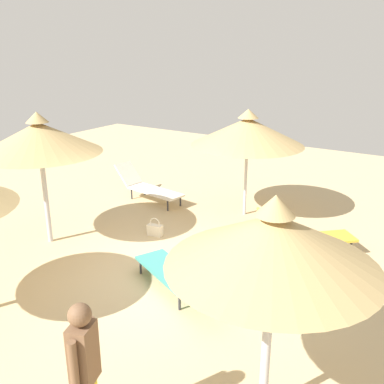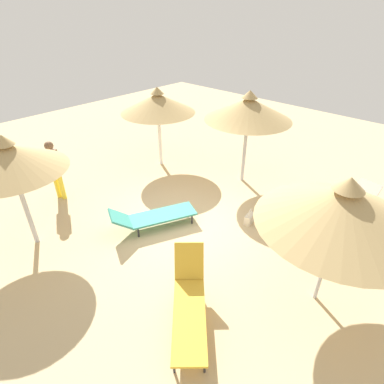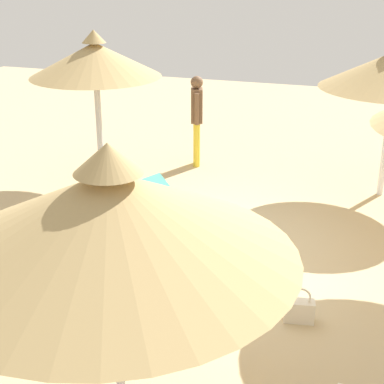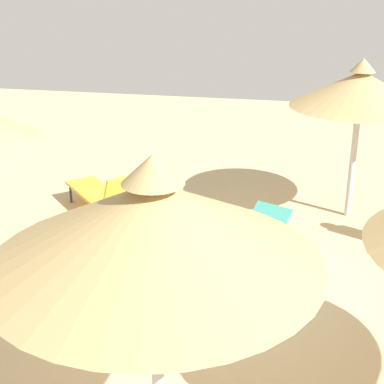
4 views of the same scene
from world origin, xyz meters
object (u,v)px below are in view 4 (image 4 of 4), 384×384
object	(u,v)px
lounge_chair_center	(103,194)
lounge_chair_far_left	(239,249)
parasol_umbrella_far_right	(154,223)
parasol_umbrella_back	(361,89)
handbag	(78,317)

from	to	relation	value
lounge_chair_center	lounge_chair_far_left	size ratio (longest dim) A/B	0.84
parasol_umbrella_far_right	lounge_chair_far_left	size ratio (longest dim) A/B	1.29
parasol_umbrella_far_right	parasol_umbrella_back	bearing A→B (deg)	-107.39
lounge_chair_far_left	lounge_chair_center	bearing A→B (deg)	-27.63
parasol_umbrella_back	handbag	size ratio (longest dim) A/B	6.32
parasol_umbrella_back	lounge_chair_far_left	bearing A→B (deg)	54.93
parasol_umbrella_far_right	lounge_chair_far_left	distance (m)	4.13
parasol_umbrella_back	handbag	xyz separation A→B (m)	(3.34, 4.14, -2.08)
parasol_umbrella_far_right	handbag	bearing A→B (deg)	-50.05
lounge_chair_center	handbag	size ratio (longest dim) A/B	4.30
handbag	lounge_chair_far_left	bearing A→B (deg)	-133.34
parasol_umbrella_far_right	lounge_chair_center	xyz separation A→B (m)	(2.29, -4.92, -1.88)
parasol_umbrella_back	lounge_chair_far_left	distance (m)	3.41
lounge_chair_center	lounge_chair_far_left	world-z (taller)	lounge_chair_center
lounge_chair_center	lounge_chair_far_left	bearing A→B (deg)	152.37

